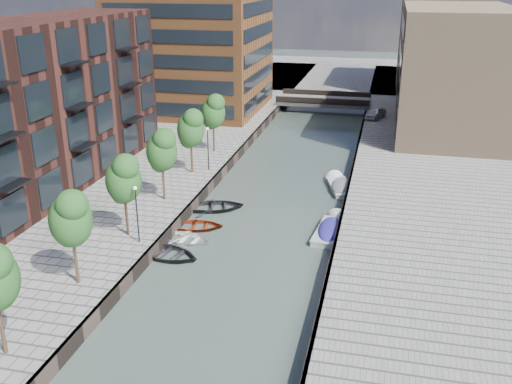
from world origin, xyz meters
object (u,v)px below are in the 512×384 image
(sloop_3, at_px, (186,241))
(motorboat_4, at_px, (339,186))
(tree_2, at_px, (70,217))
(tree_6, at_px, (213,111))
(sloop_2, at_px, (197,228))
(tree_5, at_px, (190,127))
(sloop_1, at_px, (167,257))
(car, at_px, (376,113))
(tree_3, at_px, (123,177))
(motorboat_3, at_px, (331,229))
(sloop_4, at_px, (215,209))
(tree_4, at_px, (162,149))
(bridge, at_px, (324,101))

(sloop_3, relative_size, motorboat_4, 0.76)
(tree_2, relative_size, sloop_3, 1.43)
(tree_2, distance_m, tree_6, 28.00)
(sloop_2, bearing_deg, tree_5, 9.23)
(sloop_1, height_order, motorboat_4, motorboat_4)
(tree_2, bearing_deg, car, 71.01)
(tree_3, relative_size, motorboat_3, 1.06)
(sloop_3, xyz_separation_m, car, (12.26, 37.78, 1.69))
(tree_5, xyz_separation_m, sloop_2, (3.76, -9.90, -5.31))
(motorboat_4, relative_size, car, 1.36)
(sloop_3, bearing_deg, tree_3, 122.92)
(sloop_1, bearing_deg, sloop_3, 1.00)
(tree_6, relative_size, motorboat_4, 1.08)
(sloop_1, height_order, motorboat_3, motorboat_3)
(tree_6, xyz_separation_m, car, (16.00, 18.50, -3.62))
(motorboat_3, distance_m, car, 33.81)
(sloop_3, distance_m, car, 39.76)
(tree_3, distance_m, motorboat_4, 21.30)
(tree_6, height_order, car, tree_6)
(sloop_1, height_order, sloop_4, sloop_4)
(sloop_3, bearing_deg, motorboat_3, -60.11)
(sloop_2, height_order, sloop_4, sloop_4)
(sloop_3, bearing_deg, tree_5, 25.13)
(sloop_1, distance_m, sloop_3, 2.66)
(motorboat_3, bearing_deg, sloop_2, -170.61)
(car, bearing_deg, motorboat_4, -74.30)
(tree_4, height_order, sloop_3, tree_4)
(sloop_2, relative_size, motorboat_3, 0.74)
(tree_6, bearing_deg, sloop_2, -77.44)
(tree_6, bearing_deg, bridge, 71.90)
(car, bearing_deg, sloop_4, -89.56)
(bridge, relative_size, tree_5, 2.18)
(bridge, xyz_separation_m, sloop_1, (-5.25, -47.90, -1.39))
(tree_4, xyz_separation_m, sloop_2, (3.76, -2.90, -5.31))
(tree_2, xyz_separation_m, sloop_1, (3.25, 6.10, -5.31))
(sloop_4, relative_size, car, 1.20)
(motorboat_3, xyz_separation_m, car, (2.05, 33.72, 1.47))
(sloop_4, distance_m, motorboat_3, 10.16)
(tree_4, distance_m, sloop_1, 10.05)
(tree_2, bearing_deg, tree_6, 90.00)
(tree_6, bearing_deg, sloop_1, -81.56)
(tree_2, bearing_deg, tree_5, 90.00)
(sloop_4, bearing_deg, motorboat_4, -72.58)
(sloop_1, bearing_deg, tree_6, 20.02)
(tree_4, distance_m, sloop_2, 7.12)
(sloop_2, distance_m, motorboat_4, 15.12)
(bridge, distance_m, tree_6, 27.63)
(motorboat_3, bearing_deg, sloop_1, -148.01)
(sloop_1, xyz_separation_m, motorboat_4, (10.42, 16.42, 0.21))
(sloop_1, bearing_deg, tree_5, 23.89)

